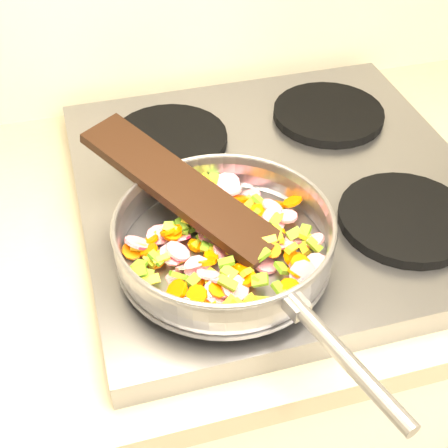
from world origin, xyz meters
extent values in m
cube|color=#939399|center=(-0.70, 1.67, 0.92)|extent=(0.60, 0.60, 0.04)
cylinder|color=black|center=(-0.84, 1.52, 0.95)|extent=(0.19, 0.19, 0.02)
cylinder|color=black|center=(-0.56, 1.52, 0.95)|extent=(0.19, 0.19, 0.02)
cylinder|color=black|center=(-0.84, 1.81, 0.95)|extent=(0.19, 0.19, 0.02)
cylinder|color=black|center=(-0.56, 1.81, 0.95)|extent=(0.19, 0.19, 0.02)
cylinder|color=#9E9EA5|center=(-0.83, 1.52, 0.96)|extent=(0.28, 0.28, 0.01)
torus|color=#9E9EA5|center=(-0.83, 1.52, 0.99)|extent=(0.32, 0.32, 0.05)
torus|color=#9E9EA5|center=(-0.83, 1.52, 1.01)|extent=(0.28, 0.28, 0.01)
cylinder|color=#9E9EA5|center=(-0.76, 1.29, 1.01)|extent=(0.07, 0.19, 0.02)
cube|color=#9E9EA5|center=(-0.79, 1.37, 1.00)|extent=(0.03, 0.03, 0.02)
cube|color=#649F1E|center=(-0.89, 1.56, 0.98)|extent=(0.01, 0.02, 0.02)
cylinder|color=red|center=(-0.74, 1.46, 0.96)|extent=(0.03, 0.03, 0.02)
cylinder|color=red|center=(-0.72, 1.48, 0.98)|extent=(0.03, 0.03, 0.02)
cube|color=#649F1E|center=(-0.81, 1.44, 0.99)|extent=(0.02, 0.02, 0.02)
cube|color=#649F1E|center=(-0.79, 1.52, 0.98)|extent=(0.02, 0.02, 0.01)
cube|color=#649F1E|center=(-0.90, 1.47, 0.98)|extent=(0.02, 0.02, 0.02)
cube|color=yellow|center=(-0.82, 1.51, 0.97)|extent=(0.02, 0.02, 0.02)
cylinder|color=red|center=(-0.90, 1.51, 0.98)|extent=(0.04, 0.04, 0.02)
cylinder|color=#EF6000|center=(-0.82, 1.47, 0.97)|extent=(0.03, 0.03, 0.01)
cylinder|color=#EF6000|center=(-0.90, 1.45, 0.98)|extent=(0.03, 0.04, 0.03)
cylinder|color=red|center=(-0.77, 1.61, 0.97)|extent=(0.05, 0.05, 0.02)
cylinder|color=#EF6000|center=(-0.73, 1.58, 0.97)|extent=(0.03, 0.02, 0.02)
cube|color=yellow|center=(-0.81, 1.41, 0.98)|extent=(0.03, 0.01, 0.02)
cylinder|color=#EF6000|center=(-0.94, 1.54, 0.97)|extent=(0.04, 0.04, 0.01)
cube|color=#649F1E|center=(-0.79, 1.53, 0.98)|extent=(0.02, 0.02, 0.01)
cube|color=yellow|center=(-0.89, 1.51, 0.97)|extent=(0.02, 0.01, 0.01)
cylinder|color=#EF6000|center=(-0.75, 1.45, 0.98)|extent=(0.03, 0.03, 0.02)
cylinder|color=#EF6000|center=(-0.72, 1.56, 0.98)|extent=(0.04, 0.04, 0.02)
cube|color=yellow|center=(-0.73, 1.56, 0.97)|extent=(0.02, 0.03, 0.02)
cylinder|color=red|center=(-0.86, 1.47, 0.98)|extent=(0.04, 0.04, 0.02)
cylinder|color=red|center=(-0.85, 1.46, 0.98)|extent=(0.04, 0.04, 0.02)
cube|color=#649F1E|center=(-0.84, 1.46, 0.98)|extent=(0.02, 0.02, 0.01)
cube|color=yellow|center=(-0.75, 1.50, 0.97)|extent=(0.03, 0.03, 0.01)
cylinder|color=red|center=(-0.83, 1.55, 0.98)|extent=(0.03, 0.03, 0.02)
cube|color=yellow|center=(-0.82, 1.55, 0.97)|extent=(0.01, 0.02, 0.01)
cube|color=yellow|center=(-0.78, 1.58, 0.98)|extent=(0.02, 0.02, 0.02)
cube|color=yellow|center=(-0.82, 1.46, 0.98)|extent=(0.02, 0.02, 0.02)
cylinder|color=#EF6000|center=(-0.92, 1.53, 0.98)|extent=(0.02, 0.03, 0.02)
cylinder|color=red|center=(-0.87, 1.45, 0.97)|extent=(0.04, 0.04, 0.02)
cylinder|color=red|center=(-0.85, 1.45, 0.97)|extent=(0.04, 0.04, 0.01)
cube|color=#649F1E|center=(-0.72, 1.47, 0.99)|extent=(0.02, 0.02, 0.02)
cylinder|color=red|center=(-0.80, 1.55, 0.98)|extent=(0.04, 0.04, 0.03)
cube|color=#649F1E|center=(-0.85, 1.55, 0.97)|extent=(0.02, 0.02, 0.01)
cylinder|color=red|center=(-0.75, 1.56, 0.98)|extent=(0.05, 0.05, 0.03)
cube|color=#649F1E|center=(-0.85, 1.52, 0.97)|extent=(0.02, 0.03, 0.02)
cube|color=yellow|center=(-0.76, 1.50, 0.98)|extent=(0.02, 0.02, 0.01)
cylinder|color=#EF6000|center=(-0.83, 1.47, 0.97)|extent=(0.03, 0.03, 0.01)
cube|color=yellow|center=(-0.89, 1.55, 0.98)|extent=(0.03, 0.02, 0.02)
cylinder|color=#EF6000|center=(-0.77, 1.48, 0.98)|extent=(0.03, 0.03, 0.02)
cube|color=#649F1E|center=(-0.74, 1.50, 0.98)|extent=(0.02, 0.02, 0.01)
cube|color=#649F1E|center=(-0.94, 1.49, 0.97)|extent=(0.03, 0.02, 0.02)
cube|color=#649F1E|center=(-0.95, 1.50, 0.97)|extent=(0.02, 0.02, 0.01)
cylinder|color=red|center=(-0.85, 1.57, 0.96)|extent=(0.04, 0.04, 0.02)
cube|color=yellow|center=(-0.82, 1.63, 0.99)|extent=(0.02, 0.02, 0.01)
cube|color=yellow|center=(-0.75, 1.52, 0.98)|extent=(0.02, 0.02, 0.02)
cylinder|color=#EF6000|center=(-0.85, 1.63, 0.97)|extent=(0.03, 0.03, 0.02)
cube|color=#649F1E|center=(-0.83, 1.64, 0.98)|extent=(0.03, 0.02, 0.02)
cube|color=yellow|center=(-0.78, 1.41, 0.97)|extent=(0.01, 0.03, 0.01)
cylinder|color=red|center=(-0.75, 1.46, 0.97)|extent=(0.04, 0.05, 0.02)
cube|color=#649F1E|center=(-0.79, 1.48, 0.99)|extent=(0.02, 0.02, 0.01)
cylinder|color=#EF6000|center=(-0.77, 1.55, 0.99)|extent=(0.04, 0.04, 0.02)
cylinder|color=#EF6000|center=(-0.84, 1.55, 0.96)|extent=(0.04, 0.03, 0.02)
cube|color=#649F1E|center=(-0.83, 1.63, 0.99)|extent=(0.02, 0.02, 0.01)
cylinder|color=#EF6000|center=(-0.76, 1.44, 0.98)|extent=(0.02, 0.03, 0.02)
cylinder|color=red|center=(-0.77, 1.52, 0.97)|extent=(0.03, 0.03, 0.02)
cylinder|color=red|center=(-0.78, 1.52, 0.96)|extent=(0.03, 0.03, 0.01)
cylinder|color=#EF6000|center=(-0.89, 1.55, 0.98)|extent=(0.04, 0.04, 0.01)
cube|color=#649F1E|center=(-0.77, 1.46, 0.98)|extent=(0.02, 0.02, 0.01)
cylinder|color=#EF6000|center=(-0.88, 1.56, 0.97)|extent=(0.03, 0.03, 0.01)
cube|color=yellow|center=(-0.72, 1.50, 0.98)|extent=(0.02, 0.02, 0.01)
cylinder|color=#EF6000|center=(-0.85, 1.45, 0.98)|extent=(0.03, 0.03, 0.01)
cylinder|color=red|center=(-0.84, 1.54, 0.97)|extent=(0.05, 0.05, 0.02)
cube|color=#649F1E|center=(-0.81, 1.64, 0.99)|extent=(0.02, 0.03, 0.01)
cylinder|color=red|center=(-0.88, 1.49, 0.98)|extent=(0.05, 0.04, 0.03)
cube|color=yellow|center=(-0.83, 1.42, 0.98)|extent=(0.02, 0.02, 0.02)
cylinder|color=#EF6000|center=(-0.85, 1.50, 0.97)|extent=(0.02, 0.02, 0.01)
cube|color=#649F1E|center=(-0.84, 1.53, 0.98)|extent=(0.02, 0.02, 0.01)
cube|color=#649F1E|center=(-0.84, 1.48, 0.99)|extent=(0.02, 0.01, 0.01)
cylinder|color=red|center=(-0.78, 1.56, 0.97)|extent=(0.03, 0.04, 0.02)
cylinder|color=#EF6000|center=(-0.74, 1.47, 0.97)|extent=(0.03, 0.03, 0.01)
cylinder|color=red|center=(-0.79, 1.61, 0.98)|extent=(0.03, 0.03, 0.01)
cylinder|color=#EF6000|center=(-0.76, 1.52, 0.97)|extent=(0.03, 0.03, 0.02)
cylinder|color=#EF6000|center=(-0.78, 1.60, 0.97)|extent=(0.04, 0.04, 0.02)
cube|color=#649F1E|center=(-0.85, 1.62, 0.98)|extent=(0.02, 0.02, 0.02)
cylinder|color=#EF6000|center=(-0.87, 1.47, 0.97)|extent=(0.03, 0.03, 0.02)
cube|color=#649F1E|center=(-0.78, 1.56, 0.99)|extent=(0.02, 0.02, 0.02)
cylinder|color=red|center=(-0.83, 1.44, 0.98)|extent=(0.05, 0.04, 0.02)
cube|color=#649F1E|center=(-0.81, 1.51, 0.99)|extent=(0.01, 0.02, 0.01)
cube|color=#649F1E|center=(-0.94, 1.49, 0.99)|extent=(0.02, 0.02, 0.02)
cube|color=yellow|center=(-0.74, 1.50, 0.97)|extent=(0.03, 0.02, 0.01)
cylinder|color=#EF6000|center=(-0.92, 1.52, 0.97)|extent=(0.03, 0.04, 0.01)
cube|color=yellow|center=(-0.85, 1.52, 0.97)|extent=(0.02, 0.02, 0.01)
cylinder|color=#EF6000|center=(-0.87, 1.43, 0.97)|extent=(0.03, 0.03, 0.01)
cylinder|color=red|center=(-0.77, 1.51, 0.97)|extent=(0.03, 0.03, 0.02)
cylinder|color=red|center=(-0.83, 1.53, 0.98)|extent=(0.03, 0.04, 0.02)
cylinder|color=red|center=(-0.73, 1.45, 0.97)|extent=(0.04, 0.04, 0.02)
cube|color=yellow|center=(-0.82, 1.63, 0.99)|extent=(0.02, 0.02, 0.02)
cube|color=#649F1E|center=(-0.84, 1.44, 0.99)|extent=(0.03, 0.02, 0.01)
cylinder|color=red|center=(-0.75, 1.56, 0.98)|extent=(0.04, 0.04, 0.02)
cylinder|color=#EF6000|center=(-0.86, 1.59, 0.97)|extent=(0.03, 0.02, 0.03)
cube|color=yellow|center=(-0.91, 1.50, 0.98)|extent=(0.02, 0.01, 0.01)
cylinder|color=red|center=(-0.83, 1.40, 0.97)|extent=(0.04, 0.04, 0.01)
cylinder|color=red|center=(-0.78, 1.42, 0.97)|extent=(0.04, 0.04, 0.03)
cylinder|color=red|center=(-0.87, 1.48, 0.98)|extent=(0.05, 0.04, 0.03)
cylinder|color=red|center=(-0.73, 1.51, 0.97)|extent=(0.03, 0.03, 0.02)
cube|color=yellow|center=(-0.91, 1.43, 0.99)|extent=(0.02, 0.02, 0.01)
cube|color=yellow|center=(-0.78, 1.50, 0.99)|extent=(0.02, 0.01, 0.01)
cylinder|color=#EF6000|center=(-0.92, 1.44, 0.97)|extent=(0.03, 0.03, 0.01)
cube|color=#649F1E|center=(-0.87, 1.56, 0.98)|extent=(0.02, 0.02, 0.02)
cube|color=#649F1E|center=(-0.86, 1.56, 0.97)|extent=(0.02, 0.02, 0.01)
cube|color=#649F1E|center=(-0.75, 1.55, 0.98)|extent=(0.02, 0.02, 0.02)
cylinder|color=#EF6000|center=(-0.82, 1.45, 0.97)|extent=(0.03, 0.03, 0.02)
cube|color=yellow|center=(-0.84, 1.40, 0.99)|extent=(0.02, 0.03, 0.01)
cylinder|color=red|center=(-0.90, 1.42, 0.97)|extent=(0.04, 0.03, 0.04)
cube|color=yellow|center=(-0.85, 1.47, 0.97)|extent=(0.02, 0.02, 0.02)
cube|color=yellow|center=(-0.91, 1.51, 0.98)|extent=(0.02, 0.02, 0.02)
cylinder|color=red|center=(-0.83, 1.55, 0.97)|extent=(0.03, 0.03, 0.02)
cylinder|color=#EF6000|center=(-0.89, 1.55, 0.98)|extent=(0.03, 0.03, 0.02)
cylinder|color=#EF6000|center=(-0.89, 1.42, 0.97)|extent=(0.04, 0.04, 0.02)
cylinder|color=#EF6000|center=(-0.75, 1.47, 0.97)|extent=(0.03, 0.03, 0.02)
cube|color=#649F1E|center=(-0.72, 1.49, 0.97)|extent=(0.02, 0.02, 0.01)
cylinder|color=red|center=(-0.88, 1.55, 0.97)|extent=(0.04, 0.03, 0.02)
cylinder|color=red|center=(-0.86, 1.61, 0.96)|extent=(0.03, 0.02, 0.03)
cylinder|color=red|center=(-0.89, 1.53, 0.97)|extent=(0.03, 0.04, 0.03)
cylinder|color=#EF6000|center=(-0.82, 1.46, 0.97)|extent=(0.03, 0.03, 0.02)
cube|color=#649F1E|center=(-0.92, 1.51, 0.98)|extent=(0.02, 0.02, 0.02)
cube|color=#649F1E|center=(-0.79, 1.42, 0.98)|extent=(0.02, 0.02, 0.01)
cylinder|color=red|center=(-0.79, 1.63, 0.98)|extent=(0.04, 0.04, 0.02)
cube|color=#649F1E|center=(-0.87, 1.56, 0.97)|extent=(0.02, 0.02, 0.01)
cylinder|color=red|center=(-0.75, 1.54, 0.98)|extent=(0.05, 0.04, 0.03)
cube|color=#649F1E|center=(-0.75, 1.53, 0.99)|extent=(0.02, 0.02, 0.02)
cube|color=#649F1E|center=(-0.90, 1.57, 0.97)|extent=(0.02, 0.02, 0.01)
cylinder|color=red|center=(-0.79, 1.48, 0.97)|extent=(0.04, 0.04, 0.02)
cube|color=yellow|center=(-0.92, 1.51, 0.97)|extent=(0.02, 0.02, 0.01)
cylinder|color=red|center=(-0.76, 1.50, 0.98)|extent=(0.04, 0.04, 0.01)
cube|color=#649F1E|center=(-0.81, 1.49, 0.98)|extent=(0.02, 0.03, 0.01)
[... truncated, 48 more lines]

